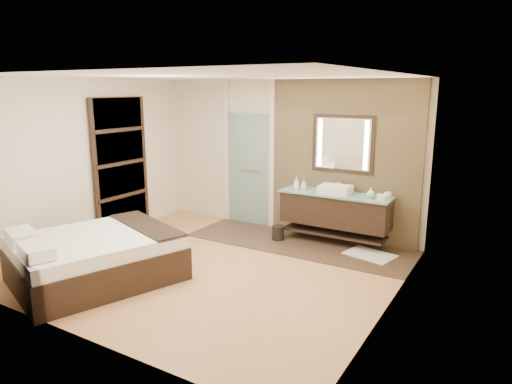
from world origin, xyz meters
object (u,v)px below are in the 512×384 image
Objects in this scene: mirror_unit at (343,144)px; bed at (95,257)px; vanity at (335,210)px; waste_bin at (278,233)px.

mirror_unit is 0.43× the size of bed.
mirror_unit is (0.00, 0.24, 1.07)m from vanity.
vanity is 1.75× the size of mirror_unit.
mirror_unit is at bearing 90.00° from vanity.
vanity is at bearing 21.56° from waste_bin.
mirror_unit reaches higher than vanity.
mirror_unit is 4.12× the size of waste_bin.
vanity is 7.20× the size of waste_bin.
vanity is 0.76× the size of bed.
vanity is 1.05m from waste_bin.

